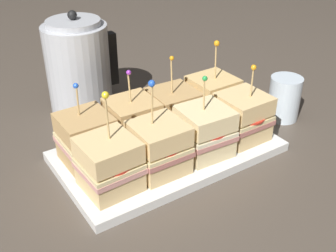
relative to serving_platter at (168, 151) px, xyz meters
The scene contains 12 objects.
ground_plane 0.01m from the serving_platter, ahead, with size 6.00×6.00×0.00m, color #4C4238.
serving_platter is the anchor object (origin of this frame).
sandwich_front_far_left 0.16m from the serving_platter, 162.22° to the right, with size 0.10×0.10×0.18m.
sandwich_front_center_left 0.09m from the serving_platter, 136.38° to the right, with size 0.09×0.09×0.17m.
sandwich_front_center_right 0.09m from the serving_platter, 46.21° to the right, with size 0.10×0.10×0.16m.
sandwich_front_far_right 0.16m from the serving_platter, 18.22° to the right, with size 0.09×0.10×0.16m.
sandwich_back_far_left 0.16m from the serving_platter, 162.14° to the left, with size 0.09×0.09×0.16m.
sandwich_back_center_left 0.09m from the serving_platter, 133.30° to the left, with size 0.10×0.10×0.16m.
sandwich_back_center_right 0.09m from the serving_platter, 47.57° to the left, with size 0.10×0.10×0.17m.
sandwich_back_far_right 0.16m from the serving_platter, 18.64° to the left, with size 0.09×0.09×0.18m.
kettle_steel 0.29m from the serving_platter, 103.64° to the left, with size 0.16×0.14×0.24m.
drinking_glass 0.30m from the serving_platter, ahead, with size 0.07×0.07×0.10m.
Camera 1 is at (-0.38, -0.57, 0.47)m, focal length 45.00 mm.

